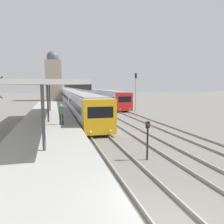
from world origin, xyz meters
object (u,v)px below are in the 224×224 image
at_px(signal_post_near, 148,137).
at_px(signal_mast_far, 136,88).
at_px(person_on_platform, 61,113).
at_px(train_near, 73,98).
at_px(train_far, 90,94).

relative_size(signal_post_near, signal_mast_far, 0.36).
height_order(signal_post_near, signal_mast_far, signal_mast_far).
bearing_deg(person_on_platform, train_near, 83.08).
bearing_deg(signal_mast_far, train_near, 132.85).
height_order(person_on_platform, train_far, train_far).
height_order(train_near, train_far, train_near).
relative_size(person_on_platform, train_near, 0.03).
bearing_deg(signal_post_near, train_near, 92.74).
bearing_deg(train_far, signal_post_near, -95.84).
height_order(person_on_platform, signal_post_near, person_on_platform).
relative_size(person_on_platform, train_far, 0.03).
xyz_separation_m(train_near, signal_post_near, (1.47, -30.65, -0.43)).
height_order(person_on_platform, signal_mast_far, signal_mast_far).
xyz_separation_m(train_far, signal_mast_far, (2.08, -30.68, 1.93)).
bearing_deg(person_on_platform, train_far, 77.84).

